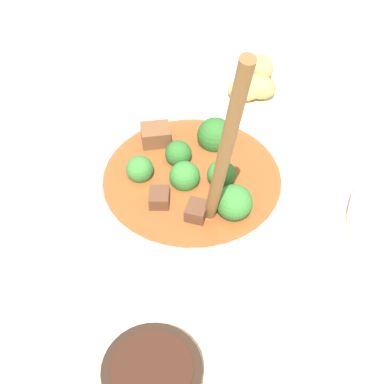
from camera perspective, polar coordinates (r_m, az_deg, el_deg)
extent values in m
plane|color=#C6B293|center=(0.64, 0.00, -3.21)|extent=(4.00, 4.00, 0.00)
cylinder|color=white|center=(0.61, 0.00, -0.96)|extent=(0.22, 0.22, 0.08)
torus|color=white|center=(0.58, 0.00, 1.51)|extent=(0.22, 0.22, 0.02)
cylinder|color=brown|center=(0.60, 0.00, 0.08)|extent=(0.20, 0.20, 0.05)
sphere|color=#387F33|center=(0.57, -0.76, 1.65)|extent=(0.03, 0.03, 0.03)
cylinder|color=#6B9956|center=(0.59, -0.73, 0.02)|extent=(0.01, 0.01, 0.02)
sphere|color=#387F33|center=(0.58, -5.59, 2.42)|extent=(0.03, 0.03, 0.03)
cylinder|color=#6B9956|center=(0.60, -5.44, 0.95)|extent=(0.01, 0.01, 0.01)
sphere|color=#2D6B28|center=(0.59, -1.47, 4.10)|extent=(0.03, 0.03, 0.03)
cylinder|color=#6B9956|center=(0.61, -1.43, 2.63)|extent=(0.01, 0.01, 0.01)
sphere|color=#387F33|center=(0.57, 3.16, 1.92)|extent=(0.03, 0.03, 0.03)
cylinder|color=#6B9956|center=(0.59, 3.07, 0.41)|extent=(0.01, 0.01, 0.01)
sphere|color=#387F33|center=(0.54, 4.34, -1.26)|extent=(0.04, 0.04, 0.04)
cylinder|color=#6B9956|center=(0.56, 4.18, -3.10)|extent=(0.01, 0.01, 0.02)
sphere|color=#2D6B28|center=(0.62, 2.49, 6.05)|extent=(0.04, 0.04, 0.04)
cylinder|color=#6B9956|center=(0.64, 2.40, 4.01)|extent=(0.01, 0.01, 0.02)
cube|color=brown|center=(0.55, -3.51, -0.72)|extent=(0.03, 0.03, 0.02)
cube|color=brown|center=(0.54, 0.49, -2.12)|extent=(0.03, 0.03, 0.02)
cube|color=brown|center=(0.62, -3.89, 5.98)|extent=(0.04, 0.04, 0.02)
ellipsoid|color=brown|center=(0.55, 1.84, -2.62)|extent=(0.04, 0.03, 0.01)
cylinder|color=brown|center=(0.45, 3.45, 3.89)|extent=(0.04, 0.07, 0.23)
cylinder|color=black|center=(0.52, -4.17, -19.29)|extent=(0.09, 0.09, 0.04)
cylinder|color=#381E14|center=(0.50, -4.27, -18.60)|extent=(0.07, 0.07, 0.02)
cylinder|color=silver|center=(0.83, 5.66, 11.28)|extent=(0.21, 0.21, 0.01)
ellipsoid|color=tan|center=(0.79, 5.60, 10.77)|extent=(0.06, 0.06, 0.03)
ellipsoid|color=tan|center=(0.79, 6.99, 11.10)|extent=(0.06, 0.07, 0.03)
ellipsoid|color=tan|center=(0.83, 7.40, 13.11)|extent=(0.06, 0.06, 0.03)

